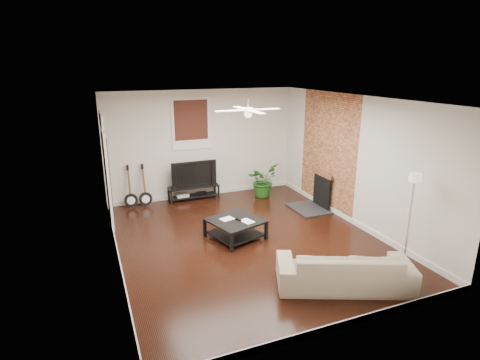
# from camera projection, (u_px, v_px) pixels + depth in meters

# --- Properties ---
(room) EXTENTS (5.01, 6.01, 2.81)m
(room) POSITION_uv_depth(u_px,v_px,m) (248.00, 173.00, 7.39)
(room) COLOR black
(room) RESTS_ON ground
(brick_accent) EXTENTS (0.02, 2.20, 2.80)m
(brick_accent) POSITION_uv_depth(u_px,v_px,m) (327.00, 152.00, 9.17)
(brick_accent) COLOR brown
(brick_accent) RESTS_ON floor
(fireplace) EXTENTS (0.80, 1.10, 0.92)m
(fireplace) POSITION_uv_depth(u_px,v_px,m) (315.00, 191.00, 9.33)
(fireplace) COLOR black
(fireplace) RESTS_ON floor
(window_back) EXTENTS (1.00, 0.06, 1.30)m
(window_back) POSITION_uv_depth(u_px,v_px,m) (191.00, 124.00, 9.76)
(window_back) COLOR #3C1910
(window_back) RESTS_ON wall_back
(door_left) EXTENTS (0.08, 1.00, 2.50)m
(door_left) POSITION_uv_depth(u_px,v_px,m) (107.00, 169.00, 8.24)
(door_left) COLOR white
(door_left) RESTS_ON wall_left
(tv_stand) EXTENTS (1.31, 0.35, 0.37)m
(tv_stand) POSITION_uv_depth(u_px,v_px,m) (194.00, 192.00, 10.08)
(tv_stand) COLOR black
(tv_stand) RESTS_ON floor
(tv) EXTENTS (1.17, 0.15, 0.67)m
(tv) POSITION_uv_depth(u_px,v_px,m) (193.00, 173.00, 9.95)
(tv) COLOR black
(tv) RESTS_ON tv_stand
(coffee_table) EXTENTS (1.19, 1.19, 0.40)m
(coffee_table) POSITION_uv_depth(u_px,v_px,m) (235.00, 229.00, 7.82)
(coffee_table) COLOR black
(coffee_table) RESTS_ON floor
(sofa) EXTENTS (2.25, 1.58, 0.61)m
(sofa) POSITION_uv_depth(u_px,v_px,m) (344.00, 268.00, 6.09)
(sofa) COLOR tan
(sofa) RESTS_ON floor
(floor_lamp) EXTENTS (0.37, 0.37, 1.71)m
(floor_lamp) POSITION_uv_depth(u_px,v_px,m) (409.00, 221.00, 6.51)
(floor_lamp) COLOR silver
(floor_lamp) RESTS_ON floor
(potted_plant) EXTENTS (1.05, 1.02, 0.89)m
(potted_plant) POSITION_uv_depth(u_px,v_px,m) (263.00, 180.00, 10.25)
(potted_plant) COLOR #1F5819
(potted_plant) RESTS_ON floor
(guitar_left) EXTENTS (0.35, 0.26, 1.07)m
(guitar_left) POSITION_uv_depth(u_px,v_px,m) (130.00, 187.00, 9.38)
(guitar_left) COLOR black
(guitar_left) RESTS_ON floor
(guitar_right) EXTENTS (0.34, 0.24, 1.07)m
(guitar_right) POSITION_uv_depth(u_px,v_px,m) (145.00, 186.00, 9.48)
(guitar_right) COLOR black
(guitar_right) RESTS_ON floor
(ceiling_fan) EXTENTS (1.24, 1.24, 0.32)m
(ceiling_fan) POSITION_uv_depth(u_px,v_px,m) (248.00, 110.00, 7.04)
(ceiling_fan) COLOR white
(ceiling_fan) RESTS_ON ceiling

